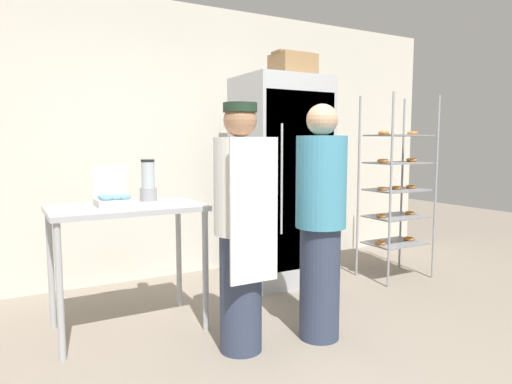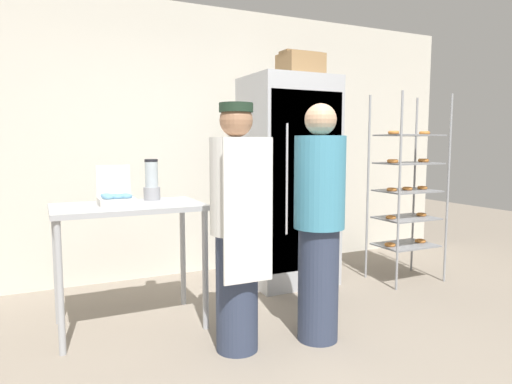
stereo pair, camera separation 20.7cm
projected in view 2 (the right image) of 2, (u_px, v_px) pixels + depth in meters
The scene contains 10 objects.
ground_plane at pixel (327, 370), 2.72m from camera, with size 14.00×14.00×0.00m, color gray.
back_wall at pixel (196, 142), 4.75m from camera, with size 6.40×0.12×2.74m, color silver.
refrigerator at pixel (288, 181), 4.40m from camera, with size 0.80×0.73×1.97m.
baking_rack at pixel (407, 190), 4.45m from camera, with size 0.63×0.46×1.82m.
prep_counter at pixel (128, 220), 3.31m from camera, with size 1.05×0.65×0.91m.
donut_box at pixel (116, 198), 3.28m from camera, with size 0.25×0.24×0.28m.
blender_pitcher at pixel (152, 182), 3.55m from camera, with size 0.13×0.13×0.32m.
cardboard_storage_box at pixel (300, 65), 4.28m from camera, with size 0.38×0.32×0.23m.
person_baker at pixel (237, 225), 2.91m from camera, with size 0.34×0.36×1.60m.
person_customer at pixel (319, 222), 3.07m from camera, with size 0.34×0.34×1.61m.
Camera 2 is at (-1.50, -2.16, 1.35)m, focal length 32.00 mm.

